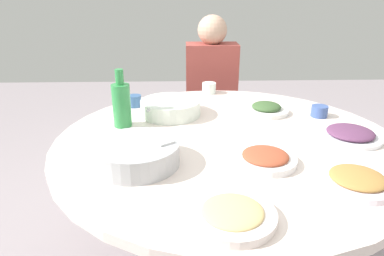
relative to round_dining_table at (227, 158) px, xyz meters
The scene contains 14 objects.
round_dining_table is the anchor object (origin of this frame).
rice_bowl 0.43m from the round_dining_table, 33.37° to the left, with size 0.29×0.29×0.09m.
soup_bowl 0.38m from the round_dining_table, 48.37° to the right, with size 0.28×0.28×0.07m.
dish_eggplant 0.50m from the round_dining_table, behind, with size 0.24×0.24×0.05m.
dish_tofu_braise 0.53m from the round_dining_table, 132.05° to the left, with size 0.23×0.23×0.04m.
dish_stirfry 0.28m from the round_dining_table, 112.81° to the left, with size 0.21×0.21×0.05m.
dish_greens 0.38m from the round_dining_table, 128.23° to the right, with size 0.21×0.21×0.05m.
dish_noodles 0.56m from the round_dining_table, 83.79° to the left, with size 0.23×0.23×0.04m.
green_bottle 0.51m from the round_dining_table, 16.89° to the right, with size 0.08×0.08×0.25m.
tea_cup_near 0.65m from the round_dining_table, 87.63° to the right, with size 0.08×0.08×0.06m, color white.
tea_cup_far 0.60m from the round_dining_table, 43.42° to the right, with size 0.07×0.07×0.06m, color #33588A.
tea_cup_side 0.53m from the round_dining_table, 154.18° to the right, with size 0.08×0.08×0.05m, color #3C5697.
stool_for_diner_left 1.08m from the round_dining_table, 90.98° to the right, with size 0.30×0.30×0.43m, color brown.
diner_left 0.98m from the round_dining_table, 90.98° to the right, with size 0.34×0.35×0.76m.
Camera 1 is at (0.19, 1.26, 1.32)m, focal length 31.67 mm.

